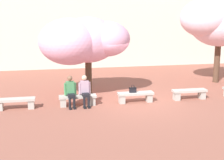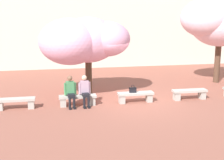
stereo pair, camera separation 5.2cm
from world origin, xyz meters
The scene contains 11 objects.
ground_plane centered at (0.00, 0.00, 0.00)m, with size 100.00×100.00×0.00m, color #8E5142.
building_facade centered at (0.00, 10.80, 4.24)m, with size 28.00×4.00×8.49m, color beige.
stone_bench_west_end centered at (-5.03, 0.00, 0.30)m, with size 1.57×0.43×0.45m.
stone_bench_near_west centered at (-2.52, 0.00, 0.30)m, with size 1.57×0.43×0.45m.
stone_bench_center centered at (0.00, 0.00, 0.30)m, with size 1.57×0.43×0.45m.
stone_bench_near_east centered at (2.52, 0.00, 0.30)m, with size 1.57×0.43×0.45m.
person_seated_left centered at (-2.81, -0.05, 0.70)m, with size 0.51×0.71×1.29m.
person_seated_right centered at (-2.21, -0.05, 0.70)m, with size 0.51×0.70×1.29m.
handbag centered at (-0.13, 0.00, 0.58)m, with size 0.30×0.15×0.34m.
cherry_tree_main centered at (-2.04, 1.58, 2.59)m, with size 4.16×3.02×3.65m.
cherry_tree_secondary centered at (5.53, 2.86, 3.32)m, with size 4.64×3.10×4.56m.
Camera 1 is at (-3.55, -12.64, 3.89)m, focal length 50.00 mm.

